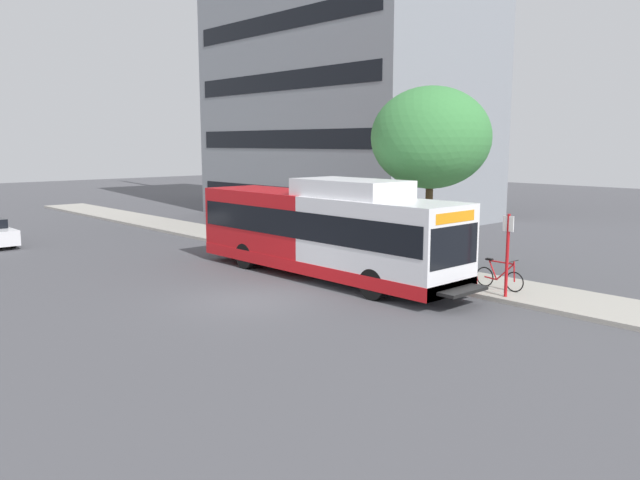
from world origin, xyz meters
The scene contains 8 objects.
ground_plane centered at (0.00, 8.00, 0.00)m, with size 120.00×120.00×0.00m, color #4C4C51.
sidewalk_curb centered at (7.00, 6.00, 0.07)m, with size 3.00×56.00×0.14m, color #A8A399.
transit_bus centered at (4.05, 0.97, 1.70)m, with size 2.58×12.25×3.65m.
bus_stop_sign_pole centered at (5.85, -5.44, 1.65)m, with size 0.10×0.36×2.60m.
bicycle_parked centered at (6.61, -4.75, 0.56)m, with size 0.52×1.76×1.02m.
street_tree_near_stop centered at (7.71, -0.95, 5.07)m, with size 4.46×4.46×6.84m.
apartment_tower_backdrop centered at (18.34, 14.26, 13.63)m, with size 11.09×17.74×27.27m.
lattice_comm_tower centered at (20.33, 31.40, 10.50)m, with size 1.10×1.10×31.36m.
Camera 1 is at (-11.37, -15.61, 4.88)m, focal length 35.31 mm.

